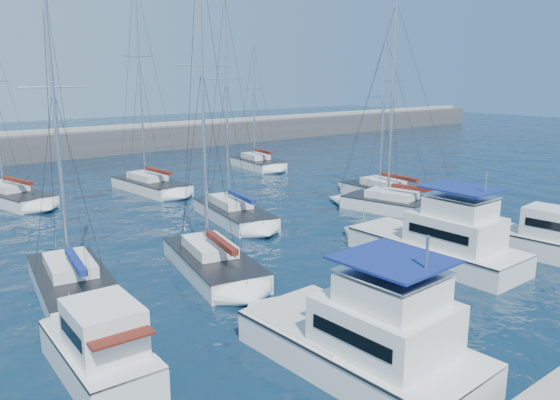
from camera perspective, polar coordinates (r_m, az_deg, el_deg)
ground at (r=29.10m, az=12.79°, el=-7.23°), size 220.00×220.00×0.00m
breakwater at (r=72.63m, az=-21.16°, el=5.13°), size 160.00×6.00×4.45m
motor_yacht_port_outer at (r=19.64m, az=-18.18°, el=-14.83°), size 2.63×5.80×3.20m
motor_yacht_port_inner at (r=19.21m, az=9.27°, el=-14.33°), size 4.37×8.73×4.69m
motor_yacht_stbd_inner at (r=30.45m, az=16.58°, el=-4.29°), size 3.68×9.49×4.69m
motor_yacht_stbd_outer at (r=33.69m, az=25.85°, el=-3.75°), size 3.07×6.94×3.20m
sailboat_mid_a at (r=27.18m, az=-20.83°, el=-8.06°), size 4.17×8.19×14.98m
sailboat_mid_b at (r=28.28m, az=-7.06°, el=-6.41°), size 4.68×8.48×16.60m
sailboat_mid_c at (r=37.96m, az=-4.89°, el=-1.33°), size 4.41×8.71×15.37m
sailboat_mid_d at (r=41.03m, az=12.12°, el=-0.50°), size 4.87×8.51×15.12m
sailboat_mid_e at (r=45.33m, az=11.06°, el=0.80°), size 3.39×8.00×13.08m
sailboat_back_a at (r=48.01m, az=-26.38°, el=0.36°), size 5.14×9.48×15.02m
sailboat_back_b at (r=48.59m, az=-13.38°, el=1.57°), size 3.89×8.59×18.33m
sailboat_back_c at (r=59.08m, az=-2.36°, el=3.85°), size 3.87×7.45×13.34m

